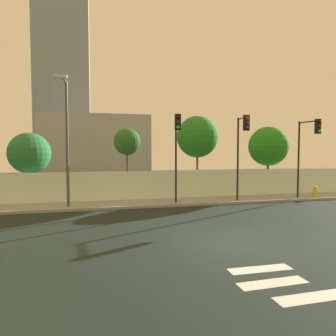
# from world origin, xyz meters

# --- Properties ---
(ground_plane) EXTENTS (80.00, 80.00, 0.00)m
(ground_plane) POSITION_xyz_m (0.00, 0.00, 0.00)
(ground_plane) COLOR black
(sidewalk) EXTENTS (36.00, 2.40, 0.15)m
(sidewalk) POSITION_xyz_m (0.00, 8.20, 0.07)
(sidewalk) COLOR gray
(sidewalk) RESTS_ON ground
(perimeter_wall) EXTENTS (36.00, 0.18, 1.80)m
(perimeter_wall) POSITION_xyz_m (0.00, 9.49, 1.05)
(perimeter_wall) COLOR silver
(perimeter_wall) RESTS_ON sidewalk
(crosswalk_marking) EXTENTS (3.34, 3.88, 0.01)m
(crosswalk_marking) POSITION_xyz_m (-0.02, -4.10, 0.00)
(crosswalk_marking) COLOR silver
(crosswalk_marking) RESTS_ON ground
(traffic_light_left) EXTENTS (0.40, 1.77, 5.07)m
(traffic_light_left) POSITION_xyz_m (8.53, 6.76, 3.85)
(traffic_light_left) COLOR black
(traffic_light_left) RESTS_ON sidewalk
(traffic_light_center) EXTENTS (0.43, 1.36, 5.17)m
(traffic_light_center) POSITION_xyz_m (-0.10, 6.97, 3.89)
(traffic_light_center) COLOR black
(traffic_light_center) RESTS_ON sidewalk
(traffic_light_right) EXTENTS (0.43, 1.65, 5.19)m
(traffic_light_right) POSITION_xyz_m (3.94, 6.83, 3.92)
(traffic_light_right) COLOR black
(traffic_light_right) RESTS_ON sidewalk
(street_lamp_curbside) EXTENTS (0.61, 2.01, 6.90)m
(street_lamp_curbside) POSITION_xyz_m (-6.20, 7.49, 4.23)
(street_lamp_curbside) COLOR #4C4C51
(street_lamp_curbside) RESTS_ON sidewalk
(fire_hydrant) EXTENTS (0.44, 0.26, 0.76)m
(fire_hydrant) POSITION_xyz_m (9.87, 7.63, 0.56)
(fire_hydrant) COLOR gold
(fire_hydrant) RESTS_ON sidewalk
(roadside_tree_leftmost) EXTENTS (2.60, 2.60, 4.42)m
(roadside_tree_leftmost) POSITION_xyz_m (-8.72, 10.70, 3.11)
(roadside_tree_leftmost) COLOR brown
(roadside_tree_leftmost) RESTS_ON ground
(roadside_tree_midleft) EXTENTS (1.82, 1.82, 4.81)m
(roadside_tree_midleft) POSITION_xyz_m (-2.58, 10.70, 3.87)
(roadside_tree_midleft) COLOR brown
(roadside_tree_midleft) RESTS_ON ground
(roadside_tree_midright) EXTENTS (2.97, 2.97, 5.78)m
(roadside_tree_midright) POSITION_xyz_m (2.45, 10.70, 4.28)
(roadside_tree_midright) COLOR brown
(roadside_tree_midright) RESTS_ON ground
(roadside_tree_rightmost) EXTENTS (2.99, 2.99, 5.14)m
(roadside_tree_rightmost) POSITION_xyz_m (8.16, 10.70, 3.63)
(roadside_tree_rightmost) COLOR brown
(roadside_tree_rightmost) RESTS_ON ground
(low_building_distant) EXTENTS (11.08, 6.00, 7.00)m
(low_building_distant) POSITION_xyz_m (-4.64, 23.49, 3.50)
(low_building_distant) COLOR #9C9C9C
(low_building_distant) RESTS_ON ground
(tower_on_skyline) EXTENTS (7.36, 5.00, 32.64)m
(tower_on_skyline) POSITION_xyz_m (-9.11, 35.49, 16.32)
(tower_on_skyline) COLOR gray
(tower_on_skyline) RESTS_ON ground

